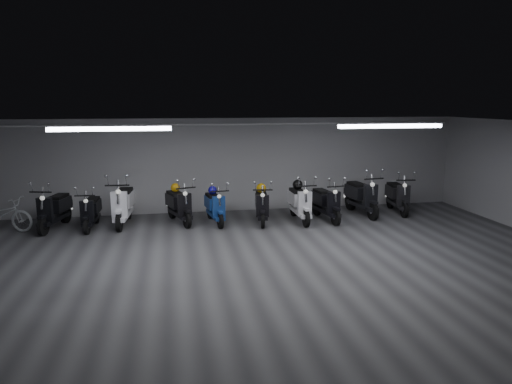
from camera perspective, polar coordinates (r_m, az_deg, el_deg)
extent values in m
cube|color=#39393C|center=(9.40, 1.36, -9.29)|extent=(14.00, 10.00, 0.01)
cube|color=gray|center=(8.83, 1.45, 8.07)|extent=(14.00, 10.00, 0.01)
cube|color=gray|center=(13.88, -2.78, 3.36)|extent=(14.00, 0.01, 2.80)
cube|color=gray|center=(4.46, 14.93, -14.19)|extent=(14.00, 0.01, 2.80)
cube|color=white|center=(9.72, -17.57, 7.46)|extent=(2.40, 0.18, 0.08)
cube|color=white|center=(10.77, 16.30, 7.84)|extent=(2.40, 0.18, 0.08)
cylinder|color=white|center=(13.68, -2.78, 8.38)|extent=(13.60, 0.05, 0.05)
imported|color=white|center=(13.46, -29.00, -2.02)|extent=(1.77, 1.08, 1.08)
sphere|color=#130D92|center=(12.69, -5.40, 0.22)|extent=(0.24, 0.24, 0.24)
sphere|color=#CE8E0C|center=(12.85, -9.96, 0.54)|extent=(0.25, 0.25, 0.25)
sphere|color=#CF940C|center=(12.74, 0.66, 0.48)|extent=(0.27, 0.27, 0.27)
sphere|color=black|center=(12.93, 5.17, 0.92)|extent=(0.28, 0.28, 0.28)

